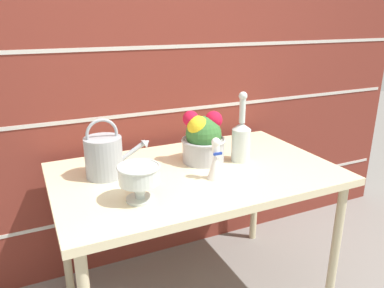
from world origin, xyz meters
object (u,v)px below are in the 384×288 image
(glass_decanter, at_px, (241,138))
(flower_planter, at_px, (203,139))
(crystal_pedestal_bowl, at_px, (139,177))
(watering_can, at_px, (105,156))
(figurine_vase, at_px, (216,162))

(glass_decanter, bearing_deg, flower_planter, 158.14)
(crystal_pedestal_bowl, bearing_deg, watering_can, 103.07)
(flower_planter, relative_size, glass_decanter, 0.74)
(flower_planter, height_order, figurine_vase, flower_planter)
(crystal_pedestal_bowl, xyz_separation_m, flower_planter, (0.42, 0.28, 0.02))
(glass_decanter, xyz_separation_m, figurine_vase, (-0.22, -0.14, -0.04))
(crystal_pedestal_bowl, bearing_deg, flower_planter, 33.46)
(crystal_pedestal_bowl, height_order, figurine_vase, figurine_vase)
(crystal_pedestal_bowl, height_order, glass_decanter, glass_decanter)
(glass_decanter, relative_size, figurine_vase, 1.83)
(watering_can, relative_size, figurine_vase, 1.62)
(figurine_vase, bearing_deg, glass_decanter, 32.90)
(watering_can, xyz_separation_m, figurine_vase, (0.44, -0.24, -0.02))
(crystal_pedestal_bowl, relative_size, glass_decanter, 0.48)
(watering_can, height_order, figurine_vase, watering_can)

